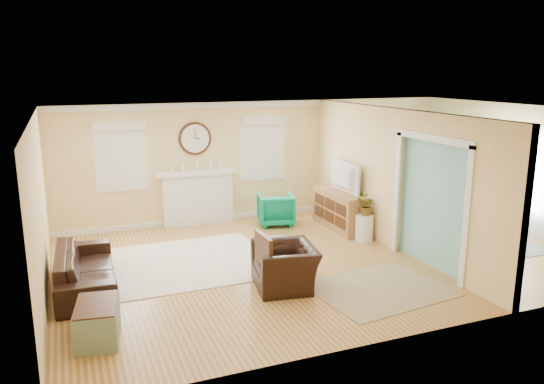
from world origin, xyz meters
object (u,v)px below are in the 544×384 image
(sofa, at_px, (86,269))
(credenza, at_px, (341,210))
(dining_table, at_px, (451,220))
(eames_chair, at_px, (285,266))
(green_chair, at_px, (276,209))

(sofa, height_order, credenza, credenza)
(sofa, height_order, dining_table, dining_table)
(eames_chair, bearing_deg, credenza, 145.71)
(sofa, xyz_separation_m, dining_table, (6.94, 0.04, 0.03))
(eames_chair, distance_m, credenza, 3.34)
(sofa, bearing_deg, dining_table, -87.47)
(eames_chair, relative_size, dining_table, 0.52)
(green_chair, bearing_deg, eames_chair, 82.65)
(sofa, height_order, green_chair, green_chair)
(credenza, xyz_separation_m, dining_table, (1.79, -1.31, -0.06))
(eames_chair, relative_size, green_chair, 1.37)
(eames_chair, relative_size, credenza, 0.66)
(sofa, height_order, eames_chair, eames_chair)
(sofa, bearing_deg, credenza, -73.14)
(eames_chair, bearing_deg, dining_table, 114.44)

